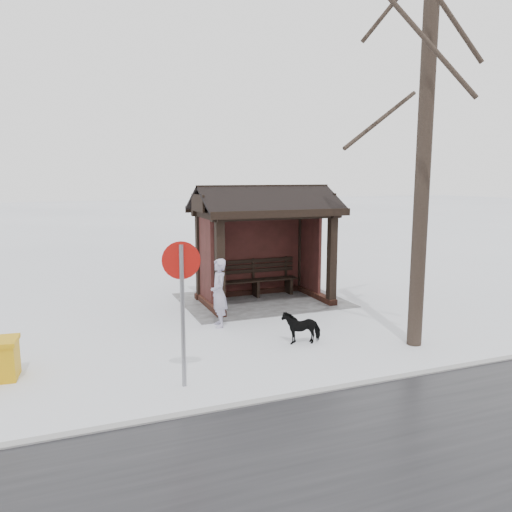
# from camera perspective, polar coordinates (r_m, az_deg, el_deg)

# --- Properties ---
(ground) EXTENTS (120.00, 120.00, 0.00)m
(ground) POSITION_cam_1_polar(r_m,az_deg,el_deg) (13.31, 0.96, -5.28)
(ground) COLOR white
(ground) RESTS_ON ground
(kerb) EXTENTS (120.00, 0.15, 0.06)m
(kerb) POSITION_cam_1_polar(r_m,az_deg,el_deg) (8.72, 15.17, -13.43)
(kerb) COLOR gray
(kerb) RESTS_ON ground
(trampled_patch) EXTENTS (4.20, 3.20, 0.02)m
(trampled_patch) POSITION_cam_1_polar(r_m,az_deg,el_deg) (13.48, 0.64, -5.06)
(trampled_patch) COLOR gray
(trampled_patch) RESTS_ON ground
(bus_shelter) EXTENTS (3.60, 2.40, 3.09)m
(bus_shelter) POSITION_cam_1_polar(r_m,az_deg,el_deg) (13.09, 0.72, 4.10)
(bus_shelter) COLOR #381B14
(bus_shelter) RESTS_ON ground
(tree_near) EXTENTS (3.42, 3.42, 9.03)m
(tree_near) POSITION_cam_1_polar(r_m,az_deg,el_deg) (10.42, 19.37, 24.49)
(tree_near) COLOR black
(tree_near) RESTS_ON ground
(pedestrian) EXTENTS (0.40, 0.58, 1.52)m
(pedestrian) POSITION_cam_1_polar(r_m,az_deg,el_deg) (11.06, -4.27, -4.23)
(pedestrian) COLOR #A19BB5
(pedestrian) RESTS_ON ground
(dog) EXTENTS (0.80, 0.45, 0.64)m
(dog) POSITION_cam_1_polar(r_m,az_deg,el_deg) (10.15, 5.19, -8.06)
(dog) COLOR black
(dog) RESTS_ON ground
(road_sign) EXTENTS (0.58, 0.17, 2.33)m
(road_sign) POSITION_cam_1_polar(r_m,az_deg,el_deg) (7.80, -8.49, -3.04)
(road_sign) COLOR gray
(road_sign) RESTS_ON ground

